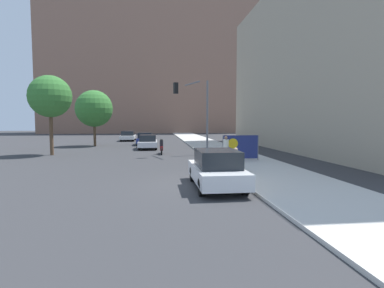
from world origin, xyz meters
name	(u,v)px	position (x,y,z in m)	size (l,w,h in m)	color
ground_plane	(204,185)	(0.00, 0.00, 0.00)	(160.00, 160.00, 0.00)	#38383A
sidewalk_curb	(219,150)	(3.77, 15.00, 0.06)	(4.37, 90.00, 0.12)	beige
building_backdrop_far	(156,48)	(-2.00, 61.68, 20.45)	(52.00, 12.00, 40.90)	#936B56
building_backdrop_right	(337,64)	(14.28, 13.40, 7.91)	(10.00, 32.00, 15.82)	tan
seated_protester	(236,159)	(2.06, 2.56, 0.78)	(0.95, 0.77, 1.22)	#474C56
jogger_on_sidewalk	(226,149)	(2.35, 6.04, 0.95)	(0.34, 0.34, 1.64)	#334775
pedestrian_behind	(225,147)	(2.67, 7.60, 0.97)	(0.34, 0.34, 1.66)	black
protest_banner	(240,147)	(3.53, 6.89, 0.99)	(2.45, 0.06, 1.65)	slate
traffic_light_pole	(196,104)	(1.12, 11.13, 4.03)	(2.84, 2.61, 5.81)	slate
parked_car_curbside	(217,169)	(0.42, -0.57, 0.76)	(1.82, 4.34, 1.55)	white
car_on_road_nearest	(148,142)	(-2.84, 17.41, 0.70)	(1.79, 4.75, 1.38)	silver
car_on_road_midblock	(145,139)	(-3.33, 22.65, 0.70)	(1.78, 4.57, 1.40)	navy
car_on_road_distant	(128,136)	(-5.94, 30.07, 0.69)	(1.88, 4.68, 1.37)	white
motorcycle_on_road	(162,147)	(-1.59, 12.33, 0.54)	(0.28, 2.04, 1.26)	maroon
street_tree_near_curb	(50,97)	(-10.32, 12.62, 4.64)	(3.31, 3.31, 6.31)	brown
street_tree_midblock	(94,109)	(-8.70, 21.30, 4.07)	(3.97, 3.97, 6.07)	brown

